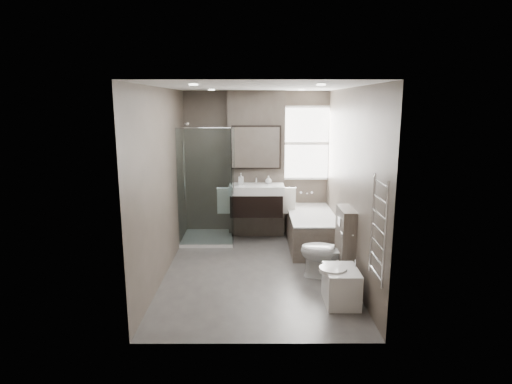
{
  "coord_description": "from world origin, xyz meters",
  "views": [
    {
      "loc": [
        -0.03,
        -5.83,
        2.4
      ],
      "look_at": [
        -0.01,
        0.15,
        1.14
      ],
      "focal_mm": 30.0,
      "sensor_mm": 36.0,
      "label": 1
    }
  ],
  "objects_px": {
    "bidet": "(341,285)",
    "bathtub": "(311,228)",
    "vanity": "(256,199)",
    "toilet": "(327,252)"
  },
  "relations": [
    {
      "from": "bidet",
      "to": "bathtub",
      "type": "bearing_deg",
      "value": 92.42
    },
    {
      "from": "bathtub",
      "to": "bidet",
      "type": "bearing_deg",
      "value": -87.58
    },
    {
      "from": "toilet",
      "to": "bidet",
      "type": "distance_m",
      "value": 0.79
    },
    {
      "from": "bathtub",
      "to": "bidet",
      "type": "xyz_separation_m",
      "value": [
        0.09,
        -2.1,
        -0.08
      ]
    },
    {
      "from": "bathtub",
      "to": "toilet",
      "type": "relative_size",
      "value": 2.13
    },
    {
      "from": "vanity",
      "to": "bathtub",
      "type": "distance_m",
      "value": 1.07
    },
    {
      "from": "vanity",
      "to": "bidet",
      "type": "height_order",
      "value": "vanity"
    },
    {
      "from": "bathtub",
      "to": "bidet",
      "type": "relative_size",
      "value": 2.85
    },
    {
      "from": "vanity",
      "to": "toilet",
      "type": "bearing_deg",
      "value": -59.54
    },
    {
      "from": "bathtub",
      "to": "toilet",
      "type": "height_order",
      "value": "toilet"
    }
  ]
}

